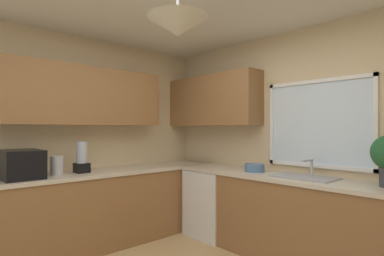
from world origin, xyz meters
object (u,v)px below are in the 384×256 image
Objects in this scene: dishwasher at (214,203)px; microwave at (21,164)px; sink_assembly at (305,177)px; bowl at (254,168)px; kettle at (57,166)px; blender_appliance at (82,159)px.

microwave reaches higher than dishwasher.
dishwasher is 2.33m from microwave.
bowl is at bearing -179.43° from sink_assembly.
microwave is 0.35m from kettle.
kettle is 0.91× the size of bowl.
microwave is at bearing -120.58° from bowl.
dishwasher is at bearing -177.26° from bowl.
kettle is 2.23m from bowl.
sink_assembly is 1.72× the size of blender_appliance.
bowl reaches higher than dishwasher.
dishwasher is 4.06× the size of kettle.
microwave is at bearing -93.30° from kettle.
sink_assembly is 2.68× the size of bowl.
sink_assembly reaches higher than dishwasher.
blender_appliance is (-1.29, -1.55, 0.12)m from bowl.
blender_appliance reaches higher than sink_assembly.
dishwasher is at bearing -178.35° from sink_assembly.
kettle is at bearing -85.96° from blender_appliance.
sink_assembly is at bearing 1.65° from dishwasher.
microwave is 2.53m from bowl.
microwave reaches higher than bowl.
dishwasher is 1.78× the size of microwave.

